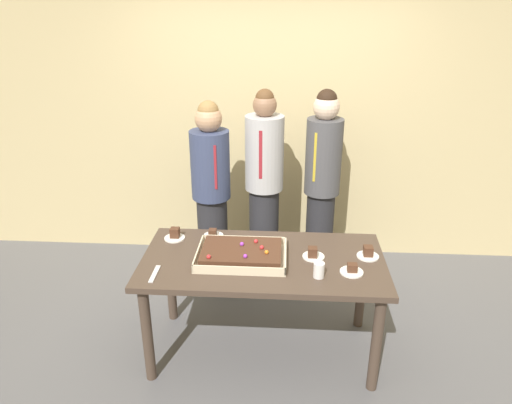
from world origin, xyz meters
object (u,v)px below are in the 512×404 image
plated_slice_near_left (213,235)px  person_serving_front (322,184)px  cake_server_utensil (155,274)px  plated_slice_near_right (175,235)px  sheet_cake (242,254)px  person_striped_tie_right (211,194)px  person_green_shirt_behind (264,187)px  plated_slice_far_left (368,253)px  plated_slice_far_right (352,270)px  party_table (263,271)px  drink_cup_nearest (319,270)px  plated_slice_center_front (313,254)px

plated_slice_near_left → person_serving_front: 1.14m
cake_server_utensil → plated_slice_near_right: bearing=87.7°
sheet_cake → person_striped_tie_right: (-0.33, 0.87, 0.07)m
sheet_cake → person_green_shirt_behind: bearing=83.9°
plated_slice_far_left → plated_slice_far_right: (-0.13, -0.21, -0.01)m
party_table → plated_slice_far_left: plated_slice_far_left is taller
sheet_cake → drink_cup_nearest: 0.54m
plated_slice_near_right → person_green_shirt_behind: 0.94m
sheet_cake → plated_slice_far_left: sheet_cake is taller
sheet_cake → plated_slice_center_front: (0.48, 0.05, -0.01)m
person_striped_tie_right → plated_slice_near_left: bearing=-11.5°
person_green_shirt_behind → sheet_cake: bearing=0.0°
sheet_cake → person_serving_front: 1.23m
plated_slice_center_front → cake_server_utensil: plated_slice_center_front is taller
plated_slice_far_left → person_serving_front: size_ratio=0.09×
party_table → plated_slice_near_left: plated_slice_near_left is taller
party_table → plated_slice_center_front: plated_slice_center_front is taller
party_table → person_green_shirt_behind: size_ratio=0.95×
plated_slice_near_left → drink_cup_nearest: (0.75, -0.51, 0.03)m
party_table → plated_slice_far_right: size_ratio=10.94×
plated_slice_far_right → plated_slice_center_front: (-0.24, 0.18, 0.01)m
plated_slice_far_right → person_serving_front: 1.21m
party_table → plated_slice_near_left: bearing=142.3°
plated_slice_near_left → plated_slice_center_front: bearing=-20.0°
plated_slice_near_left → person_striped_tie_right: bearing=99.5°
plated_slice_near_right → drink_cup_nearest: 1.12m
plated_slice_center_front → person_striped_tie_right: person_striped_tie_right is taller
party_table → plated_slice_center_front: size_ratio=10.94×
plated_slice_near_right → drink_cup_nearest: drink_cup_nearest is taller
cake_server_utensil → person_striped_tie_right: size_ratio=0.12×
plated_slice_far_right → cake_server_utensil: size_ratio=0.75×
party_table → plated_slice_near_right: plated_slice_near_right is taller
sheet_cake → plated_slice_center_front: size_ratio=4.00×
sheet_cake → drink_cup_nearest: same height
party_table → sheet_cake: 0.20m
plated_slice_near_left → plated_slice_far_left: plated_slice_far_left is taller
party_table → plated_slice_far_right: 0.61m
plated_slice_near_right → plated_slice_far_right: size_ratio=1.00×
plated_slice_far_right → drink_cup_nearest: (-0.21, -0.06, 0.03)m
drink_cup_nearest → person_green_shirt_behind: size_ratio=0.06×
party_table → person_striped_tie_right: size_ratio=0.99×
plated_slice_center_front → drink_cup_nearest: bearing=-84.2°
plated_slice_far_left → person_serving_front: (-0.26, 0.99, 0.12)m
plated_slice_near_left → person_striped_tie_right: size_ratio=0.09×
cake_server_utensil → sheet_cake: bearing=23.8°
plated_slice_near_left → plated_slice_far_right: size_ratio=1.00×
sheet_cake → person_striped_tie_right: 0.93m
drink_cup_nearest → person_striped_tie_right: bearing=128.2°
plated_slice_far_left → person_green_shirt_behind: person_green_shirt_behind is taller
plated_slice_far_left → plated_slice_center_front: size_ratio=1.00×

